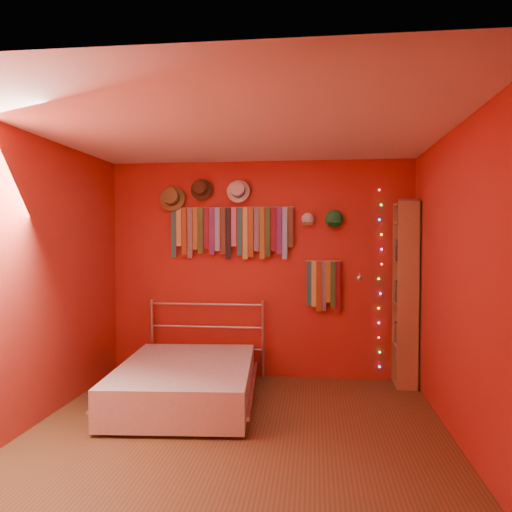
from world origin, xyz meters
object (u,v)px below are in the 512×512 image
at_px(reading_lamp, 359,278).
at_px(bookshelf, 410,293).
at_px(bed, 186,381).
at_px(tie_rack, 231,230).

distance_m(reading_lamp, bookshelf, 0.56).
relative_size(bookshelf, bed, 1.05).
bearing_deg(tie_rack, bookshelf, -4.48).
xyz_separation_m(tie_rack, bookshelf, (1.98, -0.15, -0.69)).
bearing_deg(bookshelf, reading_lamp, -177.89).
distance_m(tie_rack, bed, 1.81).
xyz_separation_m(tie_rack, reading_lamp, (1.44, -0.17, -0.53)).
distance_m(tie_rack, reading_lamp, 1.54).
relative_size(reading_lamp, bed, 0.16).
height_order(tie_rack, bookshelf, bookshelf).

